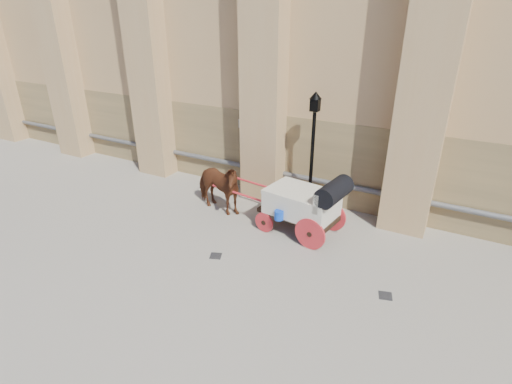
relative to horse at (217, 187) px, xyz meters
The scene contains 6 objects.
ground 2.66m from the horse, 44.45° to the right, with size 90.00×90.00×0.00m, color slate.
horse is the anchor object (origin of this frame).
carriage 3.19m from the horse, ahead, with size 4.62×1.84×1.97m.
street_lamp 3.37m from the horse, 28.47° to the left, with size 0.38×0.38×4.08m.
drain_grate_near 2.90m from the horse, 58.18° to the right, with size 0.32×0.32×0.01m, color black.
drain_grate_far 6.38m from the horse, 16.64° to the right, with size 0.32×0.32×0.01m, color black.
Camera 1 is at (5.16, -8.37, 6.42)m, focal length 28.00 mm.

